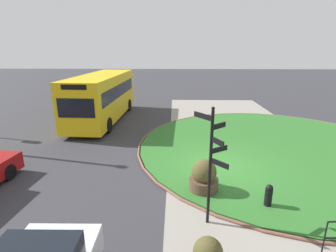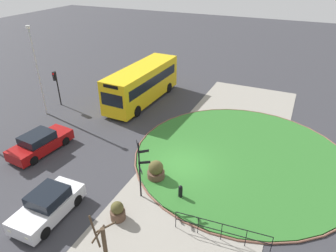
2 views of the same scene
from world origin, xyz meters
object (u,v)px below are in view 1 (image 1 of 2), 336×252
at_px(signpost_directional, 212,158).
at_px(bus_yellow, 103,96).
at_px(bollard_foreground, 268,196).
at_px(planter_kerbside, 204,178).

relative_size(signpost_directional, bus_yellow, 0.38).
height_order(signpost_directional, bus_yellow, signpost_directional).
bearing_deg(bollard_foreground, bus_yellow, 37.63).
height_order(signpost_directional, planter_kerbside, signpost_directional).
distance_m(bollard_foreground, planter_kerbside, 2.27).
distance_m(signpost_directional, bollard_foreground, 2.80).
bearing_deg(bollard_foreground, planter_kerbside, 64.51).
xyz_separation_m(bus_yellow, planter_kerbside, (-9.99, -6.41, -1.23)).
relative_size(signpost_directional, planter_kerbside, 2.86).
xyz_separation_m(signpost_directional, bollard_foreground, (0.82, -2.07, -1.70)).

